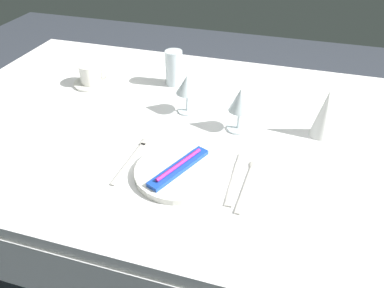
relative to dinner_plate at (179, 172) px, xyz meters
name	(u,v)px	position (x,y,z in m)	size (l,w,h in m)	color
ground_plane	(195,269)	(-0.03, 0.25, -0.75)	(6.00, 6.00, 0.00)	#383D47
dining_table	(196,146)	(-0.03, 0.25, -0.09)	(1.80, 1.11, 0.74)	white
dinner_plate	(179,172)	(0.00, 0.00, 0.00)	(0.24, 0.24, 0.02)	white
toothbrush_package	(179,167)	(0.00, 0.00, 0.02)	(0.12, 0.21, 0.02)	blue
fork_outer	(133,158)	(-0.15, 0.03, -0.01)	(0.02, 0.23, 0.00)	beige
dinner_knife	(235,179)	(0.15, 0.02, -0.01)	(0.02, 0.22, 0.00)	beige
spoon_soup	(249,178)	(0.18, 0.04, -0.01)	(0.03, 0.22, 0.01)	beige
saucer_left	(93,83)	(-0.49, 0.42, 0.00)	(0.14, 0.14, 0.01)	white
coffee_cup_left	(92,73)	(-0.49, 0.42, 0.04)	(0.11, 0.09, 0.07)	white
wine_glass_centre	(240,102)	(0.11, 0.27, 0.09)	(0.07, 0.07, 0.14)	silver
wine_glass_left	(187,86)	(-0.08, 0.33, 0.09)	(0.08, 0.08, 0.13)	silver
drink_tumbler	(174,70)	(-0.19, 0.51, 0.05)	(0.07, 0.07, 0.13)	silver
napkin_folded	(325,114)	(0.36, 0.31, 0.07)	(0.07, 0.07, 0.16)	white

